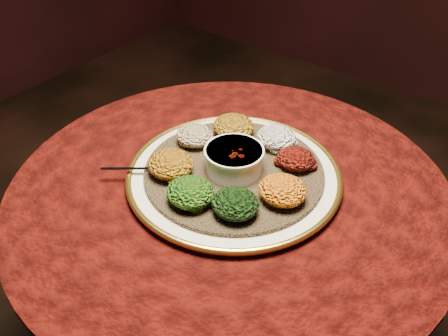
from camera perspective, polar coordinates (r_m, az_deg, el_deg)
The scene contains 13 objects.
table at distance 1.20m, azimuth 0.59°, elevation -8.79°, with size 0.96×0.96×0.73m.
platter at distance 1.09m, azimuth 1.13°, elevation -0.85°, with size 0.57×0.57×0.02m.
injera at distance 1.08m, azimuth 1.14°, elevation -0.41°, with size 0.39×0.39×0.01m, color brown.
stew_bowl at distance 1.06m, azimuth 1.16°, elevation 1.11°, with size 0.13×0.13×0.05m.
spoon at distance 1.09m, azimuth -8.17°, elevation -0.05°, with size 0.12×0.09×0.01m.
portion_ayib at distance 1.15m, azimuth 6.01°, elevation 3.51°, with size 0.09×0.09×0.04m, color white.
portion_kitfo at distance 1.09m, azimuth 8.21°, elevation 1.09°, with size 0.08×0.08×0.04m, color black.
portion_tikil at distance 1.00m, azimuth 6.70°, elevation -2.54°, with size 0.10×0.09×0.05m, color #BE880F.
portion_gomen at distance 0.96m, azimuth 1.30°, elevation -4.09°, with size 0.09×0.09×0.05m, color black.
portion_mixveg at distance 0.99m, azimuth -3.85°, elevation -2.79°, with size 0.10×0.09×0.05m, color #AF3A0B.
portion_kik at distance 1.06m, azimuth -6.10°, elevation 0.46°, with size 0.10×0.10×0.05m, color #A6590E.
portion_timatim at distance 1.15m, azimuth -3.36°, elevation 3.74°, with size 0.09×0.08×0.04m, color maroon.
portion_shiro at distance 1.18m, azimuth 1.11°, elevation 4.77°, with size 0.10×0.09×0.05m, color #966D12.
Camera 1 is at (0.49, -0.66, 1.43)m, focal length 40.00 mm.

